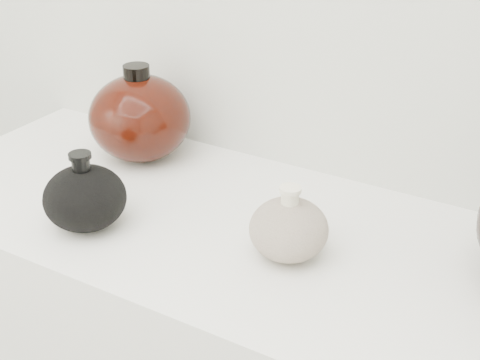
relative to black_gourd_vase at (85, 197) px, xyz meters
The scene contains 3 objects.
black_gourd_vase is the anchor object (origin of this frame).
cream_gourd_vase 0.34m from the black_gourd_vase, 15.34° to the left, with size 0.15×0.15×0.12m.
left_round_pot 0.27m from the black_gourd_vase, 108.17° to the left, with size 0.22×0.22×0.19m.
Camera 1 is at (0.51, 0.13, 1.49)m, focal length 50.00 mm.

